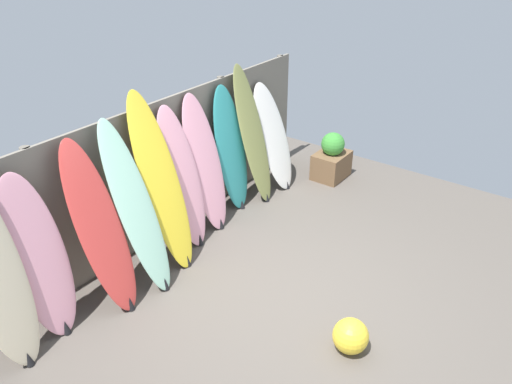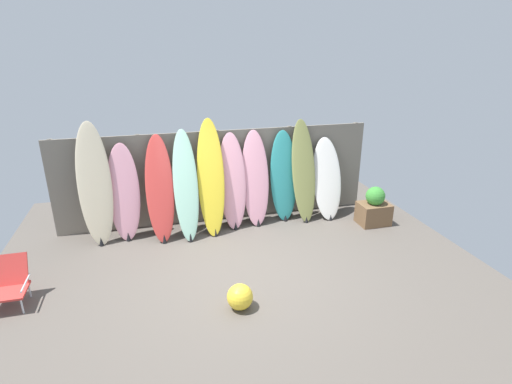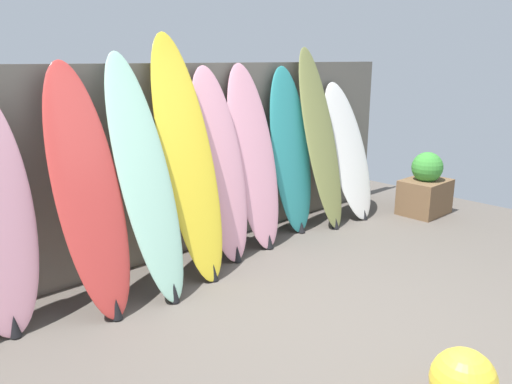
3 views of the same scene
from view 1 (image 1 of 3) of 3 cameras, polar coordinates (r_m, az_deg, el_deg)
The scene contains 13 objects.
ground at distance 5.67m, azimuth 3.17°, elevation -11.91°, with size 7.68×7.68×0.00m, color #5B544C.
fence_back at distance 6.28m, azimuth -12.03°, elevation 1.80°, with size 6.08×0.11×1.80m.
surfboard_pink_1 at distance 5.22m, azimuth -23.55°, elevation -7.08°, with size 0.57×0.49×1.72m.
surfboard_red_2 at distance 5.34m, azimuth -17.39°, elevation -4.09°, with size 0.52×0.75×1.85m.
surfboard_seafoam_3 at distance 5.52m, azimuth -13.55°, elevation -1.93°, with size 0.45×0.82×1.91m.
surfboard_yellow_4 at distance 5.80m, azimuth -10.76°, elevation 0.92°, with size 0.56×0.81×2.07m.
surfboard_pink_5 at distance 6.17m, azimuth -8.40°, elevation 1.46°, with size 0.54×0.59×1.79m.
surfboard_pink_6 at distance 6.47m, azimuth -5.82°, elevation 3.12°, with size 0.56×0.58×1.81m.
surfboard_teal_7 at distance 6.91m, azimuth -2.86°, elevation 4.86°, with size 0.56×0.45×1.77m.
surfboard_olive_8 at distance 7.08m, azimuth -0.35°, elevation 6.39°, with size 0.49×0.61×1.97m.
surfboard_white_9 at distance 7.54m, azimuth 1.98°, elevation 6.26°, with size 0.63×0.71×1.58m.
planter_box at distance 8.01m, azimuth 8.65°, elevation 3.78°, with size 0.58×0.45×0.76m.
beach_ball at distance 5.07m, azimuth 10.76°, elevation -15.86°, with size 0.35×0.35×0.35m, color yellow.
Camera 1 is at (-3.61, -2.28, 3.73)m, focal length 35.00 mm.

